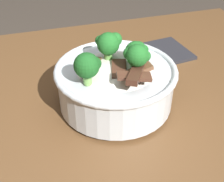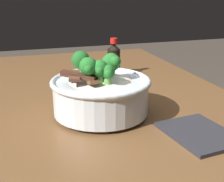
# 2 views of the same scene
# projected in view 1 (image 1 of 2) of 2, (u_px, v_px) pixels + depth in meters

# --- Properties ---
(rice_bowl) EXTENTS (0.24, 0.24, 0.15)m
(rice_bowl) POSITION_uv_depth(u_px,v_px,m) (116.00, 81.00, 0.60)
(rice_bowl) COLOR silver
(rice_bowl) RESTS_ON dining_table
(folded_napkin) EXTENTS (0.18, 0.14, 0.01)m
(folded_napkin) POSITION_uv_depth(u_px,v_px,m) (158.00, 53.00, 0.80)
(folded_napkin) COLOR #28282D
(folded_napkin) RESTS_ON dining_table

